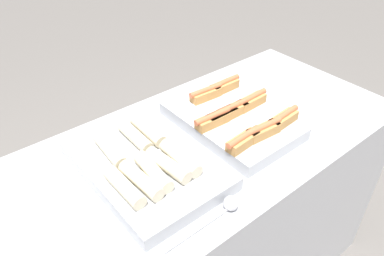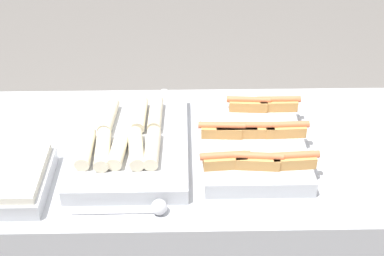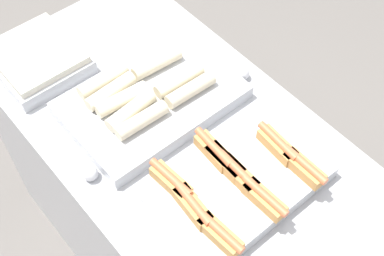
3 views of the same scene
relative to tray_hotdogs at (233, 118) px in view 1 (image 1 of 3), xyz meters
The scene contains 5 objects.
counter 0.51m from the tray_hotdogs, behind, with size 1.59×0.73×0.90m.
tray_hotdogs is the anchor object (origin of this frame).
tray_wraps 0.39m from the tray_hotdogs, behind, with size 0.36×0.53×0.09m.
serving_spoon_near 0.43m from the tray_hotdogs, 137.31° to the right, with size 0.26×0.04×0.04m.
serving_spoon_far 0.43m from the tray_hotdogs, 136.41° to the left, with size 0.26×0.04×0.04m.
Camera 1 is at (-0.69, -0.79, 1.73)m, focal length 35.00 mm.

